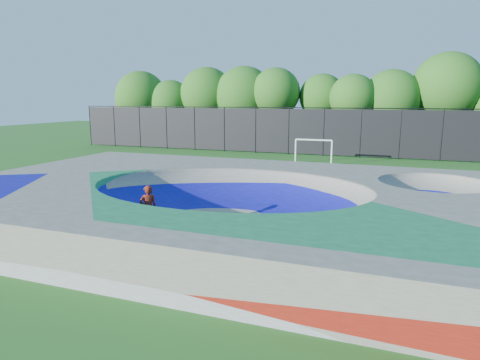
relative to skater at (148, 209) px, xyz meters
name	(u,v)px	position (x,y,z in m)	size (l,w,h in m)	color
ground	(229,222)	(2.29, 2.16, -0.86)	(120.00, 120.00, 0.00)	#215B19
skate_deck	(229,203)	(2.29, 2.16, -0.11)	(22.00, 14.00, 1.50)	gray
skater	(148,209)	(0.00, 0.00, 0.00)	(0.63, 0.41, 1.73)	red
skateboard	(149,231)	(0.00, 0.00, -0.84)	(0.78, 0.22, 0.05)	black
soccer_goal	(314,147)	(2.41, 18.37, 0.41)	(2.79, 0.12, 1.84)	white
fence	(324,131)	(2.29, 23.16, 1.23)	(48.09, 0.09, 4.04)	black
treeline	(346,95)	(3.36, 28.24, 4.18)	(51.86, 7.53, 8.76)	#4B3025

